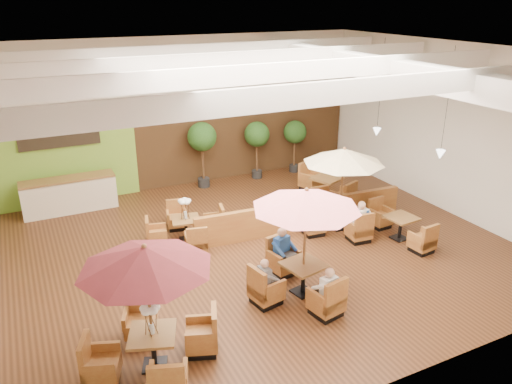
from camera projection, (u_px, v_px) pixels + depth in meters
room at (243, 115)px, 14.21m from camera, size 14.04×14.00×5.52m
service_counter at (69, 195)px, 16.67m from camera, size 3.00×0.75×1.18m
booth_divider at (302, 216)px, 15.37m from camera, size 6.88×0.67×0.95m
table_0 at (148, 286)px, 9.16m from camera, size 2.81×2.81×2.70m
table_1 at (303, 220)px, 11.49m from camera, size 2.68×2.80×2.76m
table_2 at (341, 171)px, 14.92m from camera, size 2.53×2.62×2.64m
table_3 at (186, 227)px, 14.72m from camera, size 2.48×2.48×1.48m
table_4 at (400, 228)px, 14.84m from camera, size 0.89×2.47×0.91m
table_5 at (326, 189)px, 17.73m from camera, size 1.19×2.94×1.03m
topiary_0 at (202, 139)px, 18.35m from camera, size 1.07×1.07×2.50m
topiary_1 at (257, 136)px, 19.34m from camera, size 0.98×0.98×2.28m
topiary_2 at (295, 134)px, 20.08m from camera, size 0.92×0.92×2.14m
diner_0 at (327, 286)px, 11.13m from camera, size 0.40×0.34×0.78m
diner_1 at (283, 247)px, 12.81m from camera, size 0.46×0.42×0.83m
diner_2 at (266, 276)px, 11.57m from camera, size 0.30×0.37×0.72m
diner_3 at (360, 217)px, 14.56m from camera, size 0.40×0.33×0.80m
diner_4 at (360, 217)px, 14.56m from camera, size 0.41×0.33×0.82m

